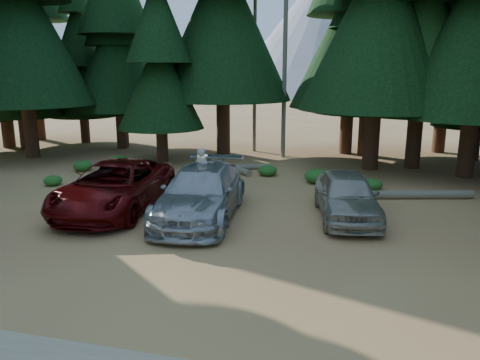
% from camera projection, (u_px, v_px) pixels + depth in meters
% --- Properties ---
extents(ground, '(160.00, 160.00, 0.00)m').
position_uv_depth(ground, '(172.00, 248.00, 13.08)').
color(ground, '#A76847').
rests_on(ground, ground).
extents(forest_belt_north, '(36.00, 7.00, 22.00)m').
position_uv_depth(forest_belt_north, '(270.00, 155.00, 27.22)').
color(forest_belt_north, black).
rests_on(forest_belt_north, ground).
extents(snag_front, '(0.24, 0.24, 12.00)m').
position_uv_depth(snag_front, '(285.00, 47.00, 25.16)').
color(snag_front, gray).
rests_on(snag_front, ground).
extents(snag_back, '(0.20, 0.20, 10.00)m').
position_uv_depth(snag_back, '(255.00, 67.00, 27.28)').
color(snag_back, gray).
rests_on(snag_back, ground).
extents(mountain_peak, '(48.00, 50.00, 28.00)m').
position_uv_depth(mountain_peak, '(326.00, 29.00, 93.92)').
color(mountain_peak, gray).
rests_on(mountain_peak, ground).
extents(red_pickup, '(3.35, 6.34, 1.70)m').
position_uv_depth(red_pickup, '(115.00, 187.00, 16.43)').
color(red_pickup, '#550708').
rests_on(red_pickup, ground).
extents(silver_minivan_center, '(2.98, 6.11, 1.71)m').
position_uv_depth(silver_minivan_center, '(201.00, 193.00, 15.55)').
color(silver_minivan_center, '#ACAFB4').
rests_on(silver_minivan_center, ground).
extents(silver_minivan_right, '(2.67, 4.88, 1.57)m').
position_uv_depth(silver_minivan_right, '(347.00, 195.00, 15.52)').
color(silver_minivan_right, '#A8A395').
rests_on(silver_minivan_right, ground).
extents(frisbee_player, '(0.74, 0.62, 1.71)m').
position_uv_depth(frisbee_player, '(202.00, 172.00, 16.24)').
color(frisbee_player, beige).
rests_on(frisbee_player, ground).
extents(log_left, '(3.56, 1.46, 0.26)m').
position_uv_depth(log_left, '(234.00, 167.00, 23.18)').
color(log_left, gray).
rests_on(log_left, ground).
extents(log_mid, '(2.83, 2.79, 0.30)m').
position_uv_depth(log_mid, '(230.00, 167.00, 23.20)').
color(log_mid, gray).
rests_on(log_mid, ground).
extents(log_right, '(5.02, 1.63, 0.33)m').
position_uv_depth(log_right, '(407.00, 195.00, 18.00)').
color(log_right, gray).
rests_on(log_right, ground).
extents(shrub_far_left, '(0.93, 0.93, 0.51)m').
position_uv_depth(shrub_far_left, '(83.00, 166.00, 22.92)').
color(shrub_far_left, '#20621D').
rests_on(shrub_far_left, ground).
extents(shrub_left, '(1.06, 1.06, 0.58)m').
position_uv_depth(shrub_left, '(120.00, 161.00, 23.81)').
color(shrub_left, '#20621D').
rests_on(shrub_left, ground).
extents(shrub_center_left, '(1.26, 1.26, 0.69)m').
position_uv_depth(shrub_center_left, '(132.00, 177.00, 20.16)').
color(shrub_center_left, '#20621D').
rests_on(shrub_center_left, ground).
extents(shrub_center_right, '(0.89, 0.89, 0.49)m').
position_uv_depth(shrub_center_right, '(268.00, 170.00, 21.88)').
color(shrub_center_right, '#20621D').
rests_on(shrub_center_right, ground).
extents(shrub_right, '(0.85, 0.85, 0.47)m').
position_uv_depth(shrub_right, '(372.00, 184.00, 19.30)').
color(shrub_right, '#20621D').
rests_on(shrub_right, ground).
extents(shrub_far_right, '(1.13, 1.13, 0.62)m').
position_uv_depth(shrub_far_right, '(317.00, 176.00, 20.45)').
color(shrub_far_right, '#20621D').
rests_on(shrub_far_right, ground).
extents(shrub_edge_west, '(0.78, 0.78, 0.43)m').
position_uv_depth(shrub_edge_west, '(53.00, 180.00, 20.06)').
color(shrub_edge_west, '#20621D').
rests_on(shrub_edge_west, ground).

